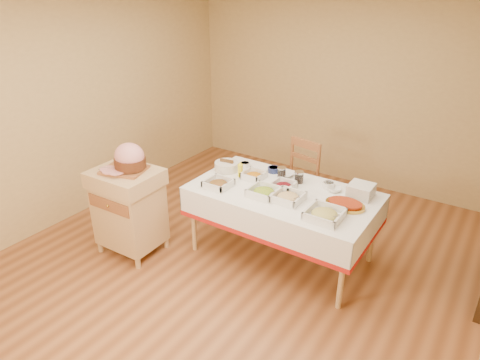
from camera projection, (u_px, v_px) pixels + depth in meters
name	position (u px, v px, depth m)	size (l,w,h in m)	color
room_shell	(241.00, 143.00, 3.92)	(5.00, 5.00, 5.00)	#96572E
dining_table	(282.00, 205.00, 4.30)	(1.82, 1.02, 0.76)	tan
butcher_cart	(129.00, 206.00, 4.42)	(0.67, 0.57, 0.93)	tan
dining_chair	(296.00, 182.00, 4.98)	(0.53, 0.51, 1.00)	#995B32
ham_on_board	(129.00, 159.00, 4.20)	(0.44, 0.42, 0.29)	#995B32
serving_dish_a	(218.00, 184.00, 4.30)	(0.26, 0.25, 0.11)	silver
serving_dish_b	(264.00, 192.00, 4.13)	(0.27, 0.27, 0.11)	silver
serving_dish_c	(288.00, 197.00, 4.04)	(0.27, 0.27, 0.11)	silver
serving_dish_d	(324.00, 214.00, 3.74)	(0.31, 0.31, 0.12)	silver
serving_dish_e	(254.00, 175.00, 4.49)	(0.23, 0.22, 0.10)	silver
serving_dish_f	(283.00, 186.00, 4.26)	(0.23, 0.22, 0.10)	silver
small_bowl_left	(245.00, 165.00, 4.76)	(0.12, 0.12, 0.05)	silver
small_bowl_mid	(274.00, 169.00, 4.63)	(0.13, 0.13, 0.05)	navy
small_bowl_right	(329.00, 185.00, 4.28)	(0.12, 0.12, 0.06)	silver
bowl_white_imported	(287.00, 175.00, 4.54)	(0.15, 0.15, 0.04)	silver
bowl_small_imported	(334.00, 189.00, 4.21)	(0.14, 0.14, 0.04)	silver
preserve_jar_left	(282.00, 173.00, 4.49)	(0.09, 0.09, 0.12)	silver
preserve_jar_right	(299.00, 178.00, 4.38)	(0.10, 0.10, 0.12)	silver
mustard_bottle	(240.00, 170.00, 4.51)	(0.05, 0.05, 0.17)	yellow
bread_basket	(227.00, 166.00, 4.67)	(0.26, 0.26, 0.12)	silver
plate_stack	(361.00, 191.00, 4.10)	(0.23, 0.23, 0.13)	silver
brass_platter	(345.00, 204.00, 3.93)	(0.37, 0.27, 0.05)	#B69133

